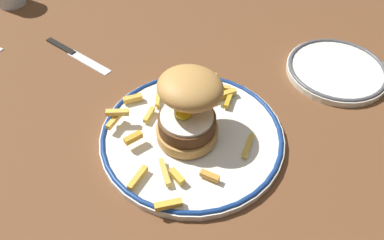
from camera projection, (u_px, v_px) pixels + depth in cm
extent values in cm
cube|color=brown|center=(175.00, 141.00, 66.39)|extent=(122.90, 100.97, 4.00)
cylinder|color=white|center=(192.00, 137.00, 63.64)|extent=(29.85, 29.85, 1.20)
torus|color=navy|center=(192.00, 134.00, 63.20)|extent=(29.45, 29.45, 0.80)
cylinder|color=#C78F47|center=(187.00, 132.00, 61.88)|extent=(9.80, 9.80, 1.80)
cylinder|color=#51311A|center=(187.00, 123.00, 60.35)|extent=(9.00, 9.00, 2.37)
cylinder|color=white|center=(187.00, 116.00, 59.30)|extent=(8.21, 8.21, 0.50)
ellipsoid|color=yellow|center=(184.00, 113.00, 58.82)|extent=(2.60, 2.60, 1.40)
ellipsoid|color=#C38D49|center=(190.00, 88.00, 57.71)|extent=(14.41, 14.38, 5.49)
cube|color=gold|center=(168.00, 205.00, 53.43)|extent=(3.95, 2.20, 0.93)
cube|color=gold|center=(117.00, 114.00, 62.66)|extent=(3.80, 1.46, 0.90)
cube|color=gold|center=(165.00, 172.00, 57.22)|extent=(2.53, 4.60, 0.75)
cube|color=gold|center=(149.00, 115.00, 65.08)|extent=(1.47, 3.37, 0.77)
cube|color=gold|center=(138.00, 178.00, 56.49)|extent=(2.36, 4.30, 0.84)
cube|color=gold|center=(229.00, 99.00, 67.70)|extent=(1.59, 4.34, 0.78)
cube|color=gold|center=(114.00, 120.00, 63.10)|extent=(1.99, 3.78, 0.82)
cube|color=gold|center=(248.00, 146.00, 60.57)|extent=(1.86, 4.59, 0.80)
cube|color=#DFB450|center=(211.00, 83.00, 68.95)|extent=(1.82, 4.65, 0.96)
cube|color=orange|center=(210.00, 176.00, 56.65)|extent=(3.04, 1.83, 0.89)
cube|color=gold|center=(133.00, 138.00, 60.25)|extent=(2.81, 2.74, 0.98)
cube|color=gold|center=(219.00, 87.00, 69.71)|extent=(4.37, 1.22, 0.79)
cube|color=gold|center=(225.00, 95.00, 68.27)|extent=(4.21, 3.07, 0.97)
cube|color=gold|center=(207.00, 95.00, 68.19)|extent=(2.99, 2.90, 0.93)
cube|color=gold|center=(133.00, 99.00, 67.62)|extent=(3.39, 2.31, 0.93)
cube|color=gold|center=(158.00, 100.00, 67.59)|extent=(0.96, 3.17, 0.71)
cube|color=gold|center=(217.00, 88.00, 67.40)|extent=(0.75, 3.71, 0.73)
cube|color=gold|center=(177.00, 176.00, 56.57)|extent=(2.68, 2.67, 0.96)
cylinder|color=white|center=(336.00, 71.00, 74.93)|extent=(19.00, 19.00, 1.20)
torus|color=#4C4C51|center=(337.00, 68.00, 74.49)|extent=(18.60, 18.60, 0.80)
cube|color=black|center=(61.00, 46.00, 80.88)|extent=(7.50, 5.10, 0.70)
cube|color=silver|center=(89.00, 62.00, 77.44)|extent=(10.39, 7.14, 0.24)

